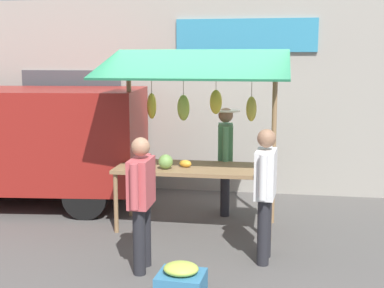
% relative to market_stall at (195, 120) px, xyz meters
% --- Properties ---
extents(ground_plane, '(40.00, 40.00, 0.00)m').
position_rel_market_stall_xyz_m(ground_plane, '(-0.02, 0.02, -1.54)').
color(ground_plane, '#514F4C').
extents(street_backdrop, '(9.00, 0.30, 3.40)m').
position_rel_market_stall_xyz_m(street_backdrop, '(0.03, -2.17, 0.16)').
color(street_backdrop, '#9E998E').
rests_on(street_backdrop, ground).
extents(market_stall, '(2.50, 1.46, 2.50)m').
position_rel_market_stall_xyz_m(market_stall, '(0.00, 0.00, 0.00)').
color(market_stall, olive).
rests_on(market_stall, ground).
extents(vendor_with_sunhat, '(0.42, 0.70, 1.64)m').
position_rel_market_stall_xyz_m(vendor_with_sunhat, '(-0.35, -0.73, -0.57)').
color(vendor_with_sunhat, '#232328').
rests_on(vendor_with_sunhat, ground).
extents(shopper_in_grey_tee, '(0.22, 0.66, 1.52)m').
position_rel_market_stall_xyz_m(shopper_in_grey_tee, '(0.34, 1.59, -0.67)').
color(shopper_in_grey_tee, '#232328').
rests_on(shopper_in_grey_tee, ground).
extents(shopper_with_ponytail, '(0.25, 0.68, 1.58)m').
position_rel_market_stall_xyz_m(shopper_with_ponytail, '(-1.01, 1.09, -0.63)').
color(shopper_with_ponytail, '#232328').
rests_on(shopper_with_ponytail, ground).
extents(produce_crate_near, '(0.49, 0.43, 0.38)m').
position_rel_market_stall_xyz_m(produce_crate_near, '(-0.23, 2.23, -1.37)').
color(produce_crate_near, teal).
rests_on(produce_crate_near, ground).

